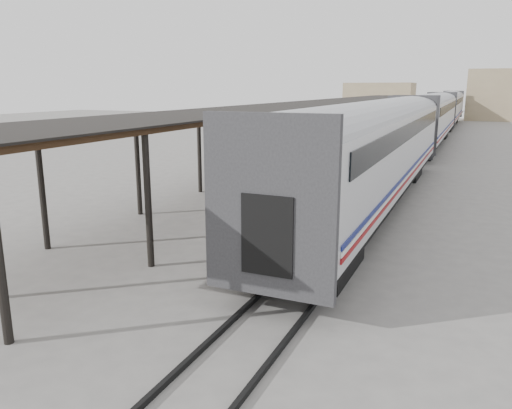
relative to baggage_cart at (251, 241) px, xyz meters
The scene contains 10 objects.
ground 1.43m from the baggage_cart, 159.96° to the left, with size 160.00×160.00×0.00m, color slate.
train 34.35m from the baggage_cart, 86.67° to the left, with size 3.45×76.01×4.01m.
canopy 25.09m from the baggage_cart, 100.66° to the left, with size 4.90×64.30×4.15m.
rails 34.50m from the baggage_cart, 86.68° to the left, with size 1.54×150.00×0.12m.
building_left 83.23m from the baggage_cart, 97.74° to the left, with size 12.00×8.00×6.00m, color tan.
baggage_cart is the anchor object (origin of this frame).
suitcase_stack 0.55m from the baggage_cart, 100.87° to the left, with size 1.33×1.09×0.59m.
luggage_tug 16.65m from the baggage_cart, 99.92° to the left, with size 1.33×1.78×1.41m.
porter 1.19m from the baggage_cart, 90.00° to the right, with size 0.57×0.37×1.56m, color navy.
pedestrian 17.32m from the baggage_cart, 100.47° to the left, with size 0.92×0.38×1.58m, color black.
Camera 1 is at (7.14, -13.54, 5.17)m, focal length 35.00 mm.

